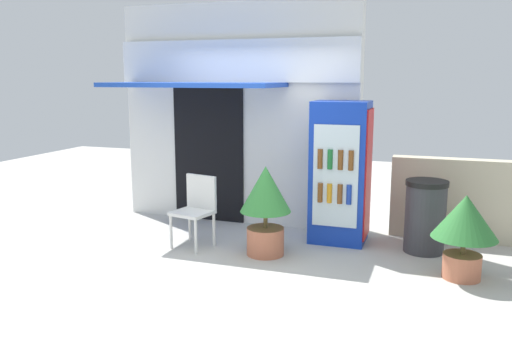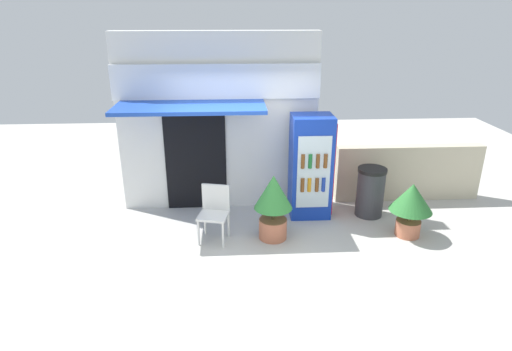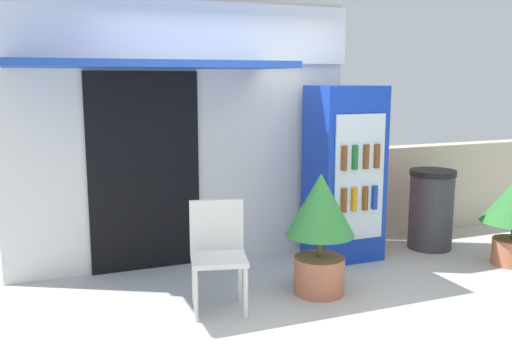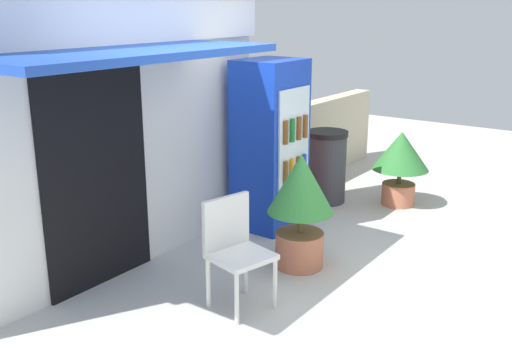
# 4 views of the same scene
# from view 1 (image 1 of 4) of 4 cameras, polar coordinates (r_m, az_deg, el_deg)

# --- Properties ---
(ground) EXTENTS (16.00, 16.00, 0.00)m
(ground) POSITION_cam_1_polar(r_m,az_deg,el_deg) (6.26, -3.93, -8.96)
(ground) COLOR beige
(storefront_building) EXTENTS (3.48, 1.27, 3.11)m
(storefront_building) POSITION_cam_1_polar(r_m,az_deg,el_deg) (7.61, -2.17, 6.88)
(storefront_building) COLOR silver
(storefront_building) RESTS_ON ground
(drink_cooler) EXTENTS (0.71, 0.64, 1.80)m
(drink_cooler) POSITION_cam_1_polar(r_m,az_deg,el_deg) (6.78, 9.10, 0.33)
(drink_cooler) COLOR #1438B2
(drink_cooler) RESTS_ON ground
(plastic_chair) EXTENTS (0.53, 0.51, 0.89)m
(plastic_chair) POSITION_cam_1_polar(r_m,az_deg,el_deg) (6.62, -6.46, -3.26)
(plastic_chair) COLOR silver
(plastic_chair) RESTS_ON ground
(potted_plant_near_shop) EXTENTS (0.60, 0.60, 1.07)m
(potted_plant_near_shop) POSITION_cam_1_polar(r_m,az_deg,el_deg) (6.22, 1.04, -2.90)
(potted_plant_near_shop) COLOR #BC6B4C
(potted_plant_near_shop) RESTS_ON ground
(potted_plant_curbside) EXTENTS (0.67, 0.67, 0.90)m
(potted_plant_curbside) POSITION_cam_1_polar(r_m,az_deg,el_deg) (5.90, 21.60, -4.98)
(potted_plant_curbside) COLOR #BC6B4C
(potted_plant_curbside) RESTS_ON ground
(trash_bin) EXTENTS (0.50, 0.50, 0.88)m
(trash_bin) POSITION_cam_1_polar(r_m,az_deg,el_deg) (6.68, 17.79, -4.21)
(trash_bin) COLOR #38383D
(trash_bin) RESTS_ON ground
(stone_boundary_wall) EXTENTS (2.77, 0.22, 1.06)m
(stone_boundary_wall) POSITION_cam_1_polar(r_m,az_deg,el_deg) (7.35, 25.18, -2.69)
(stone_boundary_wall) COLOR beige
(stone_boundary_wall) RESTS_ON ground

